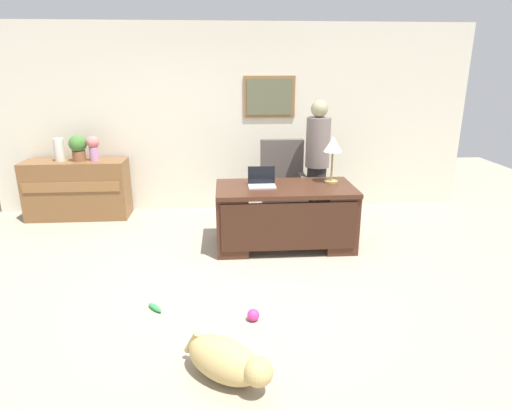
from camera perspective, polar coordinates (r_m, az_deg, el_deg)
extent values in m
plane|color=#9E937F|center=(4.45, -2.09, -10.49)|extent=(12.00, 12.00, 0.00)
cube|color=beige|center=(6.56, -3.09, 11.16)|extent=(7.00, 0.12, 2.70)
cube|color=olive|center=(6.49, 1.77, 14.01)|extent=(0.75, 0.03, 0.59)
cube|color=#5D5E42|center=(6.47, 1.79, 14.00)|extent=(0.67, 0.01, 0.51)
cube|color=#422316|center=(5.15, 3.86, 2.19)|extent=(1.63, 0.83, 0.05)
cube|color=#422316|center=(5.21, -3.17, -1.92)|extent=(0.36, 0.77, 0.70)
cube|color=#422316|center=(5.38, 10.50, -1.56)|extent=(0.36, 0.77, 0.70)
cube|color=#381E13|center=(4.89, 4.39, -2.86)|extent=(1.53, 0.04, 0.56)
cube|color=brown|center=(6.73, -22.38, 1.92)|extent=(1.42, 0.48, 0.83)
cube|color=brown|center=(6.48, -23.13, 2.16)|extent=(1.32, 0.02, 0.14)
cube|color=#564C47|center=(6.05, 3.62, 1.09)|extent=(0.60, 0.58, 0.18)
cylinder|color=black|center=(6.12, 3.58, -0.97)|extent=(0.10, 0.10, 0.28)
cylinder|color=black|center=(6.16, 3.56, -1.98)|extent=(0.52, 0.52, 0.05)
cube|color=#564C47|center=(6.17, 3.40, 5.52)|extent=(0.60, 0.12, 0.67)
cube|color=#564C47|center=(5.97, 1.18, 2.88)|extent=(0.08, 0.50, 0.22)
cube|color=#564C47|center=(6.03, 6.11, 2.96)|extent=(0.08, 0.50, 0.22)
cylinder|color=#262323|center=(6.04, 7.84, 1.28)|extent=(0.26, 0.26, 0.81)
cylinder|color=slate|center=(5.88, 8.15, 8.14)|extent=(0.32, 0.32, 0.65)
sphere|color=#99966D|center=(5.82, 8.34, 12.40)|extent=(0.22, 0.22, 0.22)
ellipsoid|color=tan|center=(3.23, -4.31, -19.61)|extent=(0.65, 0.61, 0.30)
sphere|color=tan|center=(3.06, 0.32, -21.04)|extent=(0.20, 0.20, 0.20)
cylinder|color=tan|center=(3.38, -8.44, -17.40)|extent=(0.14, 0.13, 0.21)
cube|color=#B2B5BA|center=(5.10, 0.80, 2.46)|extent=(0.32, 0.22, 0.01)
cube|color=black|center=(5.17, 0.71, 3.97)|extent=(0.32, 0.01, 0.21)
cylinder|color=#9E8447|center=(5.37, 9.83, 3.06)|extent=(0.16, 0.16, 0.02)
cylinder|color=#9E8447|center=(5.33, 9.93, 5.03)|extent=(0.02, 0.02, 0.36)
cone|color=silver|center=(5.28, 10.09, 7.87)|extent=(0.22, 0.22, 0.18)
cylinder|color=#C188BC|center=(6.54, -20.49, 6.32)|extent=(0.13, 0.13, 0.19)
sphere|color=#DB7573|center=(6.51, -20.64, 7.75)|extent=(0.17, 0.17, 0.17)
cylinder|color=silver|center=(6.67, -24.43, 6.62)|extent=(0.14, 0.14, 0.32)
cylinder|color=brown|center=(6.60, -22.21, 6.00)|extent=(0.18, 0.18, 0.14)
sphere|color=#427833|center=(6.57, -22.38, 7.45)|extent=(0.24, 0.24, 0.24)
sphere|color=#D8338C|center=(3.87, -0.36, -14.24)|extent=(0.11, 0.11, 0.11)
ellipsoid|color=green|center=(4.13, -13.13, -12.99)|extent=(0.17, 0.18, 0.05)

